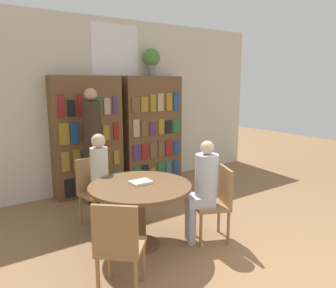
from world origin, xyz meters
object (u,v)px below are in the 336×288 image
Objects in this scene: flower_vase at (152,59)px; bookshelf_left at (88,137)px; reading_table at (140,195)px; bookshelf_right at (152,130)px; chair_left_side at (94,187)px; chair_far_side at (217,200)px; seated_reader_right at (203,185)px; seated_reader_left at (102,176)px; chair_near_camera at (119,244)px; librarian_standing at (92,135)px.

bookshelf_left is at bearing -179.79° from flower_vase.
bookshelf_right is at bearing 54.51° from reading_table.
chair_far_side is at bearing 117.00° from chair_left_side.
bookshelf_right reaches higher than seated_reader_right.
seated_reader_left is at bearing 90.00° from chair_left_side.
flower_vase is 0.55× the size of chair_left_side.
reading_table is at bearing 90.00° from seated_reader_right.
chair_left_side is (0.44, 1.60, 0.00)m from chair_near_camera.
bookshelf_right is 2.22× the size of chair_near_camera.
reading_table is at bearing -125.47° from flower_vase.
chair_left_side is at bearing -112.28° from librarian_standing.
librarian_standing is (0.72, 2.30, 0.60)m from chair_near_camera.
bookshelf_left reaches higher than librarian_standing.
bookshelf_right reaches higher than librarian_standing.
flower_vase reaches higher than seated_reader_right.
flower_vase reaches higher than chair_left_side.
librarian_standing is (0.29, 0.70, 0.60)m from chair_left_side.
chair_near_camera is 2.48m from librarian_standing.
chair_near_camera is (-0.84, -2.80, -0.49)m from bookshelf_left.
flower_vase reaches higher than bookshelf_left.
chair_far_side is at bearing 54.00° from chair_near_camera.
seated_reader_left is at bearing -140.15° from bookshelf_right.
seated_reader_right is (0.87, -1.22, 0.20)m from chair_left_side.
chair_near_camera is (-2.13, -2.80, -0.49)m from bookshelf_right.
seated_reader_left is at bearing -140.09° from flower_vase.
seated_reader_left is at bearing 63.13° from seated_reader_right.
seated_reader_left is (-0.15, 0.73, 0.08)m from reading_table.
flower_vase is 0.42× the size of reading_table.
bookshelf_right is at bearing 94.99° from chair_near_camera.
flower_vase is 0.40× the size of seated_reader_right.
chair_far_side is (1.04, -1.29, 0.00)m from chair_left_side.
bookshelf_right is at bearing -156.41° from chair_left_side.
chair_near_camera is at bearing -127.28° from bookshelf_right.
chair_near_camera is 1.51m from seated_reader_left.
flower_vase is 0.55× the size of chair_near_camera.
bookshelf_right is at bearing -115.66° from flower_vase.
seated_reader_right is 0.68× the size of librarian_standing.
bookshelf_left is 2.22× the size of chair_near_camera.
seated_reader_left is (0.47, 1.42, 0.20)m from chair_near_camera.
seated_reader_right reaches higher than chair_near_camera.
bookshelf_right is at bearing -151.88° from seated_reader_left.
chair_near_camera is 1.00× the size of chair_left_side.
seated_reader_left reaches higher than reading_table.
chair_left_side is at bearing -90.00° from seated_reader_left.
librarian_standing reaches higher than chair_near_camera.
bookshelf_right is 1.70× the size of reading_table.
chair_near_camera and chair_far_side have the same top height.
flower_vase is 3.96m from chair_near_camera.
chair_left_side is at bearing 101.73° from reading_table.
bookshelf_left reaches higher than seated_reader_right.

